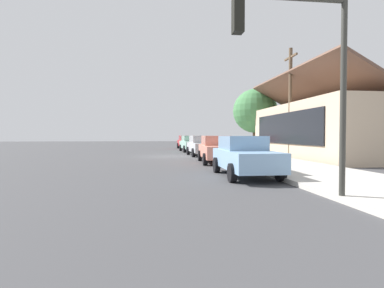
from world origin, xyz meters
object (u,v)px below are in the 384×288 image
object	(u,v)px
car_coral	(217,149)
fire_hydrant_red	(241,154)
car_cherry	(187,142)
shade_tree	(255,111)
car_skyblue	(244,156)
car_silver	(201,145)
utility_pole_wooden	(290,101)
traffic_light_main	(302,56)
car_seafoam	(191,143)

from	to	relation	value
car_coral	fire_hydrant_red	xyz separation A→B (m)	(-0.15, 1.51, -0.32)
car_cherry	shade_tree	xyz separation A→B (m)	(7.70, 5.84, 3.14)
car_skyblue	car_silver	bearing A→B (deg)	179.75
car_cherry	car_skyblue	xyz separation A→B (m)	(24.47, -0.24, -0.00)
utility_pole_wooden	car_cherry	bearing A→B (deg)	-161.97
shade_tree	traffic_light_main	xyz separation A→B (m)	(21.57, -6.15, -0.46)
car_silver	traffic_light_main	size ratio (longest dim) A/B	0.88
fire_hydrant_red	car_skyblue	bearing A→B (deg)	-14.71
car_seafoam	traffic_light_main	bearing A→B (deg)	-2.80
car_cherry	utility_pole_wooden	distance (m)	17.58
traffic_light_main	fire_hydrant_red	bearing A→B (deg)	171.31
car_silver	traffic_light_main	bearing A→B (deg)	-2.47
car_skyblue	utility_pole_wooden	bearing A→B (deg)	145.46
car_skyblue	car_cherry	bearing A→B (deg)	179.76
car_skyblue	shade_tree	bearing A→B (deg)	160.39
car_cherry	fire_hydrant_red	distance (m)	18.47
fire_hydrant_red	utility_pole_wooden	bearing A→B (deg)	116.24
car_skyblue	traffic_light_main	world-z (taller)	traffic_light_main
car_silver	shade_tree	bearing A→B (deg)	125.84
car_cherry	car_silver	distance (m)	12.30
shade_tree	utility_pole_wooden	world-z (taller)	utility_pole_wooden
shade_tree	utility_pole_wooden	xyz separation A→B (m)	(8.75, -0.49, -0.02)
traffic_light_main	car_cherry	bearing A→B (deg)	179.40
car_seafoam	car_skyblue	xyz separation A→B (m)	(18.29, -0.05, -0.00)
car_cherry	shade_tree	bearing A→B (deg)	35.01
car_cherry	traffic_light_main	world-z (taller)	traffic_light_main
car_seafoam	fire_hydrant_red	world-z (taller)	car_seafoam
traffic_light_main	car_skyblue	bearing A→B (deg)	179.15
car_coral	traffic_light_main	bearing A→B (deg)	2.02
car_skyblue	utility_pole_wooden	xyz separation A→B (m)	(-8.02, 5.59, 3.11)
car_skyblue	car_coral	bearing A→B (deg)	179.53
shade_tree	fire_hydrant_red	distance (m)	12.12
car_seafoam	shade_tree	size ratio (longest dim) A/B	0.81
utility_pole_wooden	fire_hydrant_red	size ratio (longest dim) A/B	10.56
car_silver	fire_hydrant_red	size ratio (longest dim) A/B	6.47
shade_tree	car_skyblue	bearing A→B (deg)	-19.93
car_silver	car_coral	distance (m)	6.26
car_silver	car_skyblue	size ratio (longest dim) A/B	1.03
car_coral	car_silver	bearing A→B (deg)	-177.51
car_skyblue	traffic_light_main	xyz separation A→B (m)	(4.80, -0.07, 2.68)
shade_tree	car_coral	bearing A→B (deg)	-28.90
car_seafoam	traffic_light_main	size ratio (longest dim) A/B	0.95
car_skyblue	fire_hydrant_red	xyz separation A→B (m)	(-6.05, 1.59, -0.32)
car_coral	utility_pole_wooden	world-z (taller)	utility_pole_wooden
car_skyblue	fire_hydrant_red	distance (m)	6.27
car_cherry	traffic_light_main	bearing A→B (deg)	-2.78
car_cherry	traffic_light_main	distance (m)	29.40
car_silver	utility_pole_wooden	world-z (taller)	utility_pole_wooden
shade_tree	fire_hydrant_red	bearing A→B (deg)	-22.73
shade_tree	car_seafoam	bearing A→B (deg)	-104.17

